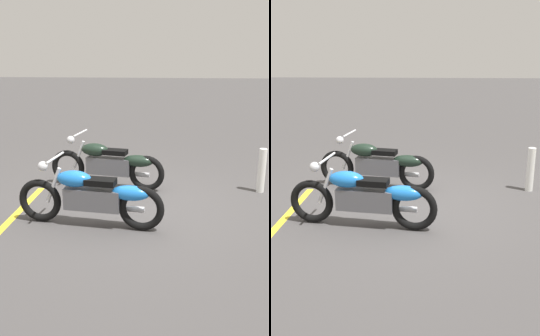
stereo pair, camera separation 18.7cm
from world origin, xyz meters
The scene contains 5 objects.
ground_plane centered at (0.00, 0.00, 0.00)m, with size 60.00×60.00×0.00m, color #474444.
motorcycle_bright_foreground centered at (-0.46, -0.88, 0.46)m, with size 2.23×0.62×1.04m.
motorcycle_dark_foreground centered at (-0.46, 0.87, 0.46)m, with size 2.21×0.69×1.04m.
bollard_post centered at (2.34, 0.83, 0.41)m, with size 0.14×0.14×0.81m, color white.
parking_stripe_near centered at (-1.78, -0.90, 0.00)m, with size 3.20×0.12×0.01m, color yellow.
Camera 2 is at (0.38, -6.38, 2.55)m, focal length 43.32 mm.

